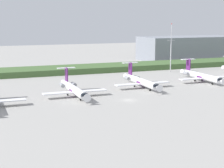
% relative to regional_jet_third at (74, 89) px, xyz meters
% --- Properties ---
extents(ground_plane, '(500.00, 500.00, 0.00)m').
position_rel_regional_jet_third_xyz_m(ground_plane, '(15.40, 16.74, -2.54)').
color(ground_plane, '#9E9B96').
extents(grass_berm, '(320.00, 20.00, 2.89)m').
position_rel_regional_jet_third_xyz_m(grass_berm, '(15.40, 57.85, -1.09)').
color(grass_berm, '#426033').
rests_on(grass_berm, ground).
extents(regional_jet_third, '(22.81, 31.00, 9.00)m').
position_rel_regional_jet_third_xyz_m(regional_jet_third, '(0.00, 0.00, 0.00)').
color(regional_jet_third, white).
rests_on(regional_jet_third, ground).
extents(regional_jet_fourth, '(22.81, 31.00, 9.00)m').
position_rel_regional_jet_third_xyz_m(regional_jet_fourth, '(29.38, 6.39, 0.00)').
color(regional_jet_fourth, white).
rests_on(regional_jet_fourth, ground).
extents(regional_jet_fifth, '(22.81, 31.00, 9.00)m').
position_rel_regional_jet_third_xyz_m(regional_jet_fifth, '(59.99, 9.26, 0.00)').
color(regional_jet_fifth, white).
rests_on(regional_jet_fifth, ground).
extents(antenna_mast, '(4.40, 0.50, 24.92)m').
position_rel_regional_jet_third_xyz_m(antenna_mast, '(62.76, 40.34, 7.78)').
color(antenna_mast, '#B2B2B7').
rests_on(antenna_mast, ground).
extents(distant_hangar, '(66.89, 28.21, 15.56)m').
position_rel_regional_jet_third_xyz_m(distant_hangar, '(105.08, 88.27, 5.24)').
color(distant_hangar, gray).
rests_on(distant_hangar, ground).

